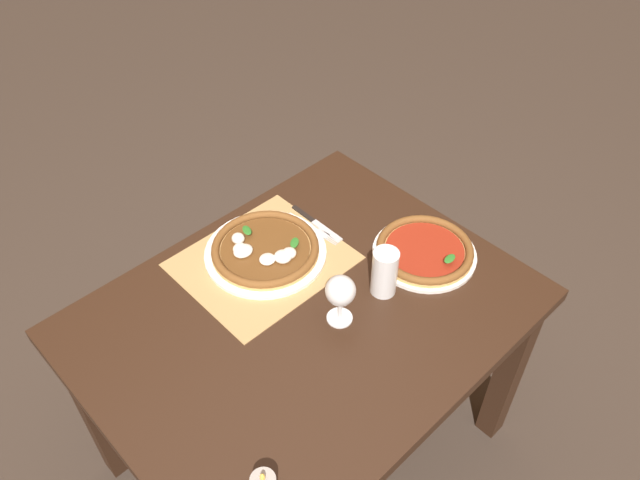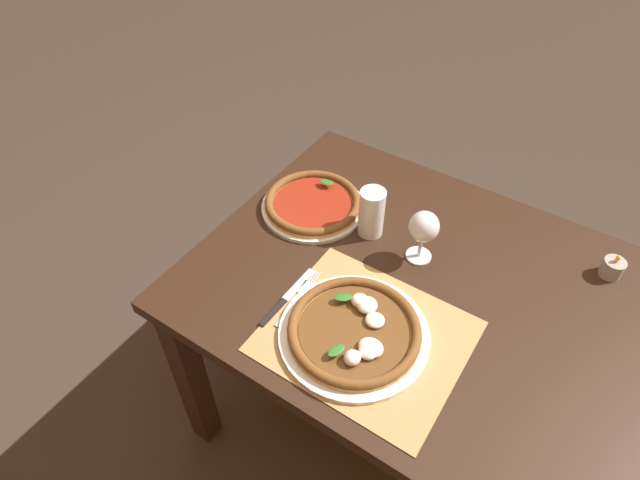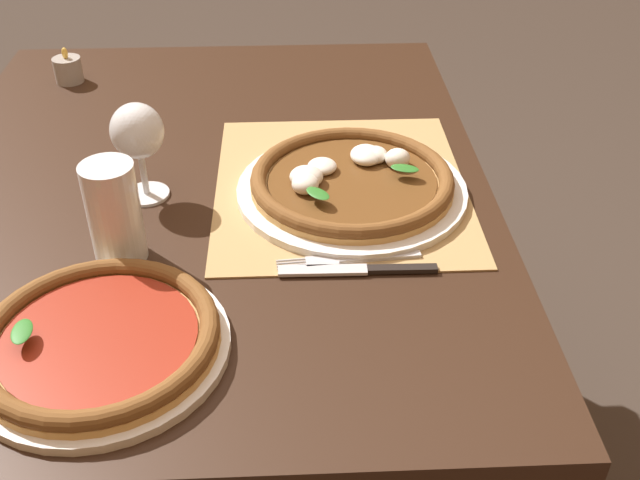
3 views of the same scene
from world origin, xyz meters
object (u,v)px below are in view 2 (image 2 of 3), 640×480
Objects in this scene: wine_glass at (424,229)px; votive_candle at (612,268)px; pizza_far at (313,204)px; pizza_near at (355,331)px; knife at (288,297)px; pint_glass at (371,213)px; fork at (298,298)px.

wine_glass is 2.15× the size of votive_candle.
votive_candle is at bearing 15.10° from pizza_far.
pizza_near is 1.67× the size of knife.
votive_candle is (0.60, 0.21, -0.05)m from pint_glass.
votive_candle is (0.63, 0.52, 0.02)m from fork.
fork is 0.82m from votive_candle.
pizza_near is at bearing -92.00° from wine_glass.
votive_candle is at bearing 39.31° from fork.
pizza_far is at bearing 179.35° from wine_glass.
votive_candle reaches higher than pizza_near.
pizza_near is at bearing -2.09° from knife.
pizza_far is 0.36m from wine_glass.
fork is at bearing -95.33° from pint_glass.
pizza_near reaches higher than knife.
pizza_near reaches higher than pizza_far.
wine_glass is 0.37m from fork.
fork is 2.79× the size of votive_candle.
knife is at bearing 177.91° from pizza_near.
wine_glass is at bearing -4.26° from pint_glass.
knife is at bearing -124.05° from wine_glass.
fork is (-0.18, 0.02, -0.02)m from pizza_near.
votive_candle reaches higher than knife.
pizza_far reaches higher than knife.
votive_candle is (0.46, 0.54, 0.00)m from pizza_near.
pizza_far is at bearing 113.52° from knife.
pizza_near is 4.98× the size of votive_candle.
pint_glass is 0.33m from knife.
wine_glass is 0.77× the size of fork.
votive_candle reaches higher than pizza_far.
pint_glass is at bearing 84.67° from fork.
pizza_far is at bearing 117.80° from fork.
knife is (-0.21, -0.31, -0.10)m from wine_glass.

